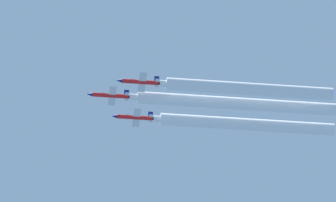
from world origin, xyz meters
TOP-DOWN VIEW (x-y plane):
  - jet_lead at (-0.40, 4.79)m, footprint 8.30×12.09m
  - jet_left_wingman at (-8.26, -2.78)m, footprint 8.30×12.09m
  - jet_right_wingman at (7.46, -2.53)m, footprint 8.30×12.09m
  - smoke_trail_lead at (-0.40, -29.50)m, footprint 3.39×57.56m
  - smoke_trail_left_wingman at (-8.26, -31.92)m, footprint 3.39×47.22m
  - smoke_trail_right_wingman at (7.46, -33.57)m, footprint 3.39×51.02m

SIDE VIEW (x-z plane):
  - smoke_trail_right_wingman at x=7.46m, z-range 218.13..221.52m
  - jet_right_wingman at x=7.46m, z-range 218.40..221.31m
  - smoke_trail_left_wingman at x=-8.26m, z-range 218.22..221.60m
  - jet_left_wingman at x=-8.26m, z-range 218.48..221.39m
  - smoke_trail_lead at x=-0.40m, z-range 219.13..222.52m
  - jet_lead at x=-0.40m, z-range 219.40..222.31m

